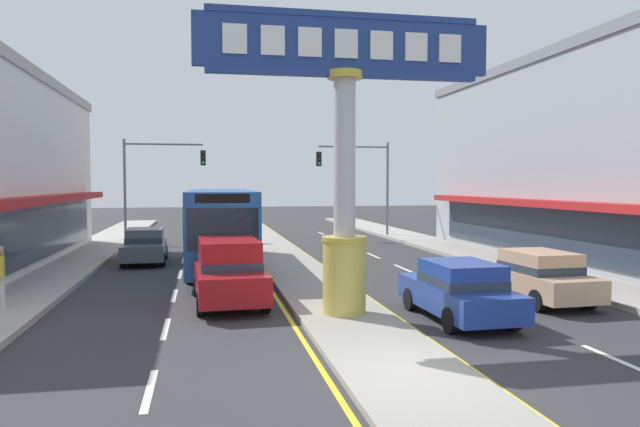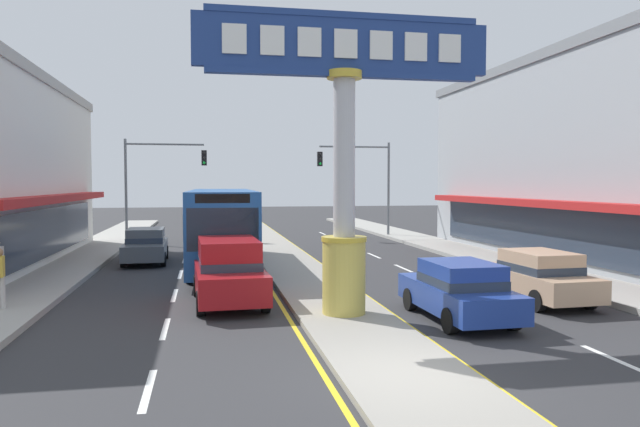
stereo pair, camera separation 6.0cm
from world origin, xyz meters
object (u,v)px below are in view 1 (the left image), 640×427
Objects in this scene: storefront_right at (636,158)px; traffic_light_left_side at (155,172)px; suv_far_left_oncoming at (229,270)px; sedan_mid_left_lane at (145,245)px; sedan_near_left_lane at (537,276)px; district_sign at (345,148)px; bus_near_right_lane at (221,224)px; sedan_far_right_lane at (459,290)px; traffic_light_right_side at (362,172)px.

traffic_light_left_side is at bearing 145.92° from storefront_right.
sedan_mid_left_lane is at bearing 108.59° from suv_far_left_oncoming.
sedan_near_left_lane and sedan_mid_left_lane have the same top height.
district_sign reaches higher than traffic_light_left_side.
traffic_light_left_side is (-6.47, 22.13, -0.22)m from district_sign.
district_sign is at bearing -73.69° from traffic_light_left_side.
bus_near_right_lane is at bearing 89.98° from suv_far_left_oncoming.
bus_near_right_lane is 4.28m from sedan_mid_left_lane.
traffic_light_left_side is 24.95m from sedan_far_right_lane.
suv_far_left_oncoming is at bearing 138.58° from district_sign.
suv_far_left_oncoming reaches higher than sedan_mid_left_lane.
traffic_light_left_side is 1.00× the size of traffic_light_right_side.
suv_far_left_oncoming is at bearing -163.74° from storefront_right.
storefront_right is at bearing 27.50° from district_sign.
bus_near_right_lane is 12.68m from sedan_near_left_lane.
district_sign is 1.25× the size of traffic_light_left_side.
traffic_light_right_side reaches higher than sedan_far_right_lane.
bus_near_right_lane is at bearing 106.34° from district_sign.
sedan_mid_left_lane is at bearing -88.34° from traffic_light_left_side.
sedan_near_left_lane is (-8.63, -6.65, -3.83)m from storefront_right.
traffic_light_right_side is 21.64m from sedan_near_left_lane.
traffic_light_right_side is 15.86m from bus_near_right_lane.
traffic_light_right_side is 1.42× the size of sedan_near_left_lane.
storefront_right reaches higher than sedan_far_right_lane.
district_sign is 4.74m from sedan_far_right_lane.
storefront_right is at bearing 16.26° from suv_far_left_oncoming.
sedan_mid_left_lane is at bearing -141.51° from traffic_light_right_side.
sedan_near_left_lane is at bearing -9.26° from suv_far_left_oncoming.
sedan_mid_left_lane is (-3.30, 2.51, -1.08)m from bus_near_right_lane.
traffic_light_left_side is at bearing 106.31° from district_sign.
district_sign is 5.20m from suv_far_left_oncoming.
sedan_far_right_lane is (2.89, -0.74, -3.68)m from district_sign.
traffic_light_right_side is 22.21m from suv_far_left_oncoming.
sedan_near_left_lane is at bearing 9.81° from district_sign.
bus_near_right_lane is (3.58, -12.28, -2.38)m from traffic_light_left_side.
district_sign is 1.79× the size of sedan_mid_left_lane.
bus_near_right_lane is at bearing -37.20° from sedan_mid_left_lane.
traffic_light_left_side is 24.81m from sedan_near_left_lane.
traffic_light_right_side is 16.54m from sedan_mid_left_lane.
bus_near_right_lane is 12.11m from sedan_far_right_lane.
sedan_mid_left_lane is at bearing 124.74° from sedan_far_right_lane.
sedan_far_right_lane is 6.65m from suv_far_left_oncoming.
traffic_light_left_side reaches higher than bus_near_right_lane.
sedan_mid_left_lane is (0.28, -9.77, -3.46)m from traffic_light_left_side.
traffic_light_right_side is 1.43× the size of sedan_far_right_lane.
sedan_mid_left_lane is (-9.08, 13.09, 0.00)m from sedan_far_right_lane.
suv_far_left_oncoming is at bearing -115.23° from traffic_light_right_side.
traffic_light_right_side is 23.69m from sedan_far_right_lane.
sedan_near_left_lane is at bearing 28.70° from sedan_far_right_lane.
district_sign is 1.79× the size of sedan_far_right_lane.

